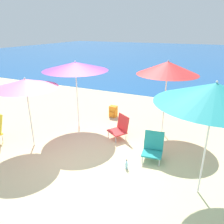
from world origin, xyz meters
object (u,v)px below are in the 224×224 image
beach_umbrella_red (168,68)px  backpack_orange (113,111)px  beach_umbrella_pink (25,84)px  beach_chair_red (120,127)px  beach_umbrella_teal (215,94)px  beach_umbrella_purple (75,66)px  water_bottle (127,165)px  seagull (214,106)px  beach_chair_teal (153,147)px

beach_umbrella_red → backpack_orange: beach_umbrella_red is taller
beach_umbrella_pink → beach_chair_red: size_ratio=2.74×
beach_umbrella_pink → backpack_orange: (1.15, 2.92, -1.60)m
beach_umbrella_teal → beach_umbrella_pink: 4.44m
backpack_orange → beach_umbrella_purple: bearing=-117.8°
water_bottle → beach_umbrella_purple: bearing=146.8°
beach_chair_red → seagull: (2.54, 3.98, -0.21)m
beach_umbrella_teal → water_bottle: 2.57m
beach_umbrella_red → backpack_orange: 2.77m
beach_umbrella_red → water_bottle: size_ratio=9.50×
beach_umbrella_red → beach_chair_red: 2.22m
backpack_orange → beach_chair_red: bearing=-58.2°
backpack_orange → beach_umbrella_pink: bearing=-111.5°
beach_umbrella_teal → beach_chair_teal: beach_umbrella_teal is taller
beach_chair_teal → water_bottle: (-0.44, -0.70, -0.24)m
backpack_orange → water_bottle: (1.66, -2.84, -0.11)m
beach_umbrella_teal → backpack_orange: size_ratio=5.56×
beach_umbrella_purple → backpack_orange: 2.35m
seagull → beach_chair_red: bearing=-122.5°
beach_umbrella_red → beach_umbrella_pink: beach_umbrella_red is taller
beach_umbrella_red → beach_umbrella_teal: size_ratio=0.99×
beach_umbrella_purple → beach_umbrella_red: size_ratio=0.96×
beach_umbrella_purple → water_bottle: 3.41m
beach_umbrella_pink → water_bottle: beach_umbrella_pink is taller
beach_umbrella_pink → water_bottle: size_ratio=8.12×
beach_umbrella_red → water_bottle: 3.03m
backpack_orange → seagull: 4.27m
backpack_orange → water_bottle: 3.29m
beach_umbrella_purple → seagull: beach_umbrella_purple is taller
beach_chair_red → backpack_orange: 1.72m
beach_umbrella_pink → beach_chair_red: bearing=35.5°
beach_umbrella_red → beach_umbrella_pink: 3.93m
beach_umbrella_red → water_bottle: (-0.32, -2.29, -1.97)m
backpack_orange → seagull: (3.44, 2.53, -0.07)m
beach_chair_red → beach_umbrella_purple: bearing=-152.2°
beach_umbrella_red → beach_chair_red: size_ratio=3.21×
beach_umbrella_purple → beach_chair_red: (1.59, -0.15, -1.69)m
beach_umbrella_pink → beach_umbrella_teal: bearing=-0.6°
beach_umbrella_teal → seagull: (0.16, 5.50, -1.96)m
beach_chair_red → seagull: beach_chair_red is taller
beach_chair_teal → backpack_orange: size_ratio=1.68×
beach_umbrella_teal → seagull: beach_umbrella_teal is taller
backpack_orange → water_bottle: backpack_orange is taller
beach_umbrella_red → backpack_orange: (-1.98, 0.55, -1.86)m
beach_chair_teal → beach_chair_red: size_ratio=0.98×
beach_chair_red → seagull: bearing=90.7°
beach_umbrella_teal → seagull: bearing=88.3°
backpack_orange → water_bottle: size_ratio=1.73×
beach_chair_red → beach_umbrella_pink: bearing=-111.2°
beach_umbrella_teal → water_bottle: beach_umbrella_teal is taller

